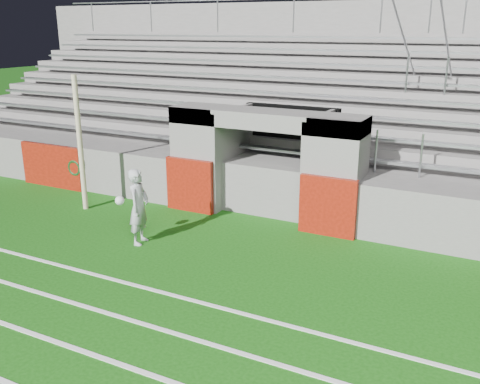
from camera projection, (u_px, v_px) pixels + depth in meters
The scene contains 5 objects.
ground at pixel (188, 270), 10.32m from camera, with size 90.00×90.00×0.00m, color #124B0C.
field_post at pixel (80, 144), 13.26m from camera, with size 0.13×0.13×3.39m, color #C8B995.
stadium_structure at pixel (324, 127), 16.64m from camera, with size 26.00×8.48×5.42m.
goalkeeper_with_ball at pixel (138, 207), 11.36m from camera, with size 0.72×0.67×1.65m.
hose_coil at pixel (75, 164), 15.01m from camera, with size 0.60×0.15×0.69m.
Camera 1 is at (5.17, -7.91, 4.51)m, focal length 40.00 mm.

